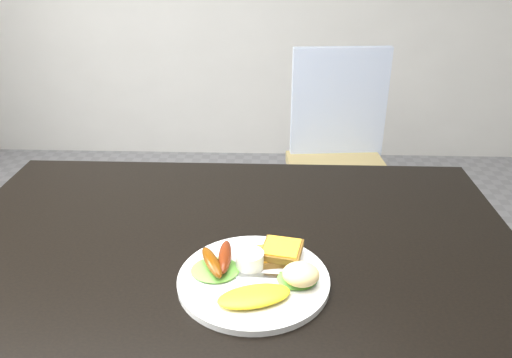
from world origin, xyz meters
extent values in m
cube|color=black|center=(0.00, 0.00, 0.73)|extent=(1.20, 0.80, 0.04)
cube|color=#A38C54|center=(0.35, 0.97, 0.45)|extent=(0.43, 0.43, 0.05)
imported|color=navy|center=(0.12, 0.45, 0.72)|extent=(0.55, 0.40, 1.44)
cylinder|color=white|center=(0.05, -0.13, 0.76)|extent=(0.28, 0.28, 0.01)
ellipsoid|color=#599537|center=(-0.02, -0.11, 0.77)|extent=(0.09, 0.08, 0.01)
ellipsoid|color=#458732|center=(0.13, -0.13, 0.77)|extent=(0.08, 0.08, 0.01)
ellipsoid|color=yellow|center=(0.06, -0.19, 0.77)|extent=(0.14, 0.10, 0.02)
ellipsoid|color=#67350A|center=(-0.02, -0.11, 0.78)|extent=(0.06, 0.10, 0.02)
ellipsoid|color=#611C03|center=(0.00, -0.09, 0.78)|extent=(0.03, 0.10, 0.02)
cylinder|color=white|center=(0.04, -0.10, 0.78)|extent=(0.05, 0.05, 0.03)
cube|color=olive|center=(0.08, -0.07, 0.77)|extent=(0.08, 0.08, 0.01)
cube|color=brown|center=(0.10, -0.07, 0.78)|extent=(0.09, 0.09, 0.01)
ellipsoid|color=#FAFABA|center=(0.14, -0.15, 0.79)|extent=(0.07, 0.07, 0.04)
cube|color=#ADAFB7|center=(0.02, -0.12, 0.76)|extent=(0.16, 0.02, 0.00)
camera|label=1|loc=(0.08, -0.86, 1.32)|focal=35.00mm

